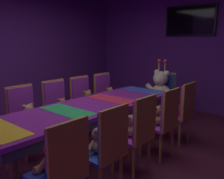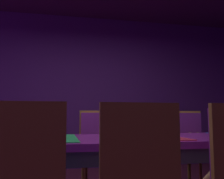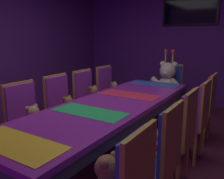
# 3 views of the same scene
# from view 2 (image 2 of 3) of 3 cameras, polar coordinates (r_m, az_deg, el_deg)

# --- Properties ---
(wall_left) EXTENTS (0.12, 6.40, 2.80)m
(wall_left) POSITION_cam_2_polar(r_m,az_deg,el_deg) (4.75, -6.49, -0.17)
(wall_left) COLOR #59267F
(wall_left) RESTS_ON ground_plane
(banquet_table) EXTENTS (0.90, 3.01, 0.75)m
(banquet_table) POSITION_cam_2_polar(r_m,az_deg,el_deg) (2.16, -0.69, -12.95)
(banquet_table) COLOR purple
(banquet_table) RESTS_ON ground_plane
(chair_left_1) EXTENTS (0.42, 0.41, 0.98)m
(chair_left_1) POSITION_cam_2_polar(r_m,az_deg,el_deg) (2.93, -15.18, -12.10)
(chair_left_1) COLOR purple
(chair_left_1) RESTS_ON ground_plane
(teddy_left_1) EXTENTS (0.24, 0.31, 0.29)m
(teddy_left_1) POSITION_cam_2_polar(r_m,az_deg,el_deg) (2.79, -15.38, -12.70)
(teddy_left_1) COLOR tan
(teddy_left_1) RESTS_ON chair_left_1
(chair_left_2) EXTENTS (0.42, 0.41, 0.98)m
(chair_left_2) POSITION_cam_2_polar(r_m,az_deg,el_deg) (2.99, -3.25, -12.18)
(chair_left_2) COLOR purple
(chair_left_2) RESTS_ON ground_plane
(teddy_left_2) EXTENTS (0.21, 0.27, 0.26)m
(teddy_left_2) POSITION_cam_2_polar(r_m,az_deg,el_deg) (2.85, -2.84, -13.02)
(teddy_left_2) COLOR olive
(teddy_left_2) RESTS_ON chair_left_2
(chair_left_3) EXTENTS (0.42, 0.41, 0.98)m
(chair_left_3) POSITION_cam_2_polar(r_m,az_deg,el_deg) (3.11, 7.19, -11.90)
(chair_left_3) COLOR purple
(chair_left_3) RESTS_ON ground_plane
(teddy_left_3) EXTENTS (0.25, 0.32, 0.30)m
(teddy_left_3) POSITION_cam_2_polar(r_m,az_deg,el_deg) (2.98, 8.10, -12.34)
(teddy_left_3) COLOR olive
(teddy_left_3) RESTS_ON chair_left_3
(chair_left_4) EXTENTS (0.42, 0.41, 0.98)m
(chair_left_4) POSITION_cam_2_polar(r_m,az_deg,el_deg) (3.33, 16.88, -11.31)
(chair_left_4) COLOR purple
(chair_left_4) RESTS_ON ground_plane
(teddy_left_4) EXTENTS (0.22, 0.29, 0.27)m
(teddy_left_4) POSITION_cam_2_polar(r_m,az_deg,el_deg) (3.20, 18.13, -11.88)
(teddy_left_4) COLOR #9E7247
(teddy_left_4) RESTS_ON chair_left_4
(chair_right_2) EXTENTS (0.42, 0.41, 0.98)m
(chair_right_2) POSITION_cam_2_polar(r_m,az_deg,el_deg) (1.39, 5.47, -19.27)
(chair_right_2) COLOR purple
(chair_right_2) RESTS_ON ground_plane
(teddy_right_2) EXTENTS (0.22, 0.29, 0.27)m
(teddy_right_2) POSITION_cam_2_polar(r_m,az_deg,el_deg) (1.53, 3.85, -18.86)
(teddy_right_2) COLOR #9E7247
(teddy_right_2) RESTS_ON chair_right_2
(teddy_right_3) EXTENTS (0.22, 0.28, 0.26)m
(teddy_right_3) POSITION_cam_2_polar(r_m,az_deg,el_deg) (1.75, 23.46, -16.90)
(teddy_right_3) COLOR #9E7247
(teddy_right_3) RESTS_ON chair_right_3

